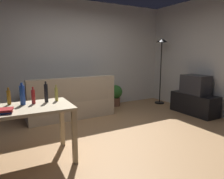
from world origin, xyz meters
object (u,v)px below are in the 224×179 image
Objects in this scene: bottle_dark at (46,93)px; bottle_squat at (56,94)px; couch at (70,103)px; tv at (196,85)px; desk at (24,115)px; potted_plant at (116,94)px; book_stack at (1,111)px; torchiere_lamp at (161,53)px; bottle_blue at (22,95)px; bottle_amber at (9,97)px; tv_stand at (194,104)px; bottle_red at (33,97)px.

bottle_dark reaches higher than bottle_squat.
bottle_squat is (-0.69, -1.55, 0.55)m from couch.
couch is at bearing 64.88° from tv.
desk is 2.13× the size of potted_plant.
tv is 2.23× the size of book_stack.
torchiere_lamp is 4.08m from bottle_blue.
bottle_amber is (-3.92, -1.41, -0.55)m from torchiere_lamp.
couch is 2.02m from bottle_amber.
bottle_amber is (-0.14, 0.23, 0.21)m from desk.
tv_stand is 0.46m from tv.
bottle_squat is at bearing -9.01° from bottle_amber.
book_stack is at bearing -130.81° from bottle_blue.
bottle_red is at bearing -178.21° from bottle_dark.
bottle_squat is (-3.32, -0.32, 0.62)m from tv_stand.
book_stack is (-4.03, -1.81, -0.63)m from torchiere_lamp.
tv is at bearing -89.83° from torchiere_lamp.
bottle_amber is 0.61m from bottle_squat.
book_stack reaches higher than potted_plant.
bottle_dark is at bearing 1.79° from bottle_red.
torchiere_lamp is 4.46m from book_stack.
couch is 1.56× the size of desk.
desk is 0.28m from bottle_blue.
tv is 2.02m from potted_plant.
desk is 5.30× the size of bottle_amber.
tv_stand is at bearing -90.00° from torchiere_lamp.
tv_stand is 1.99m from potted_plant.
book_stack is (-0.25, -0.17, 0.14)m from desk.
tv_stand is at bearing 90.00° from tv.
tv_stand is 3.70m from bottle_red.
bottle_blue is 1.09× the size of book_stack.
bottle_amber is 0.79× the size of bottle_dark.
book_stack is (-0.40, -0.29, -0.07)m from bottle_red.
desk is 5.28× the size of bottle_squat.
potted_plant is (-1.25, 1.55, -0.37)m from tv.
bottle_dark is at bearing 95.45° from tv_stand.
tv is at bearing 5.28° from bottle_red.
bottle_dark reaches higher than desk.
desk is (-3.78, -1.64, -0.76)m from torchiere_lamp.
bottle_blue is at bearing -143.49° from potted_plant.
desk is (-3.78, -0.45, -0.05)m from tv.
bottle_red reaches higher than potted_plant.
torchiere_lamp is 1.49× the size of desk.
bottle_amber is (-2.67, -1.77, 0.53)m from potted_plant.
couch is 2.90m from tv_stand.
tv is 2.05× the size of bottle_blue.
book_stack is (-0.57, -0.29, -0.10)m from bottle_dark.
bottle_dark is (0.32, 0.12, 0.24)m from desk.
bottle_amber is 0.42m from book_stack.
bottle_blue is at bearing 53.74° from couch.
potted_plant is 1.95× the size of bottle_blue.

